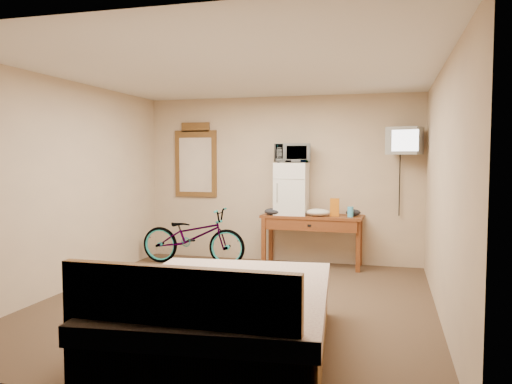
# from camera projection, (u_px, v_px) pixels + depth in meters

# --- Properties ---
(room) EXTENTS (4.60, 4.64, 2.50)m
(room) POSITION_uv_depth(u_px,v_px,m) (236.00, 189.00, 5.37)
(room) COLOR #503A28
(room) RESTS_ON ground
(desk) EXTENTS (1.47, 0.62, 0.75)m
(desk) POSITION_uv_depth(u_px,v_px,m) (312.00, 223.00, 7.20)
(desk) COLOR brown
(desk) RESTS_ON floor
(mini_fridge) EXTENTS (0.47, 0.46, 0.76)m
(mini_fridge) POSITION_uv_depth(u_px,v_px,m) (292.00, 189.00, 7.28)
(mini_fridge) COLOR white
(mini_fridge) RESTS_ON desk
(microwave) EXTENTS (0.58, 0.47, 0.28)m
(microwave) POSITION_uv_depth(u_px,v_px,m) (292.00, 153.00, 7.25)
(microwave) COLOR white
(microwave) RESTS_ON mini_fridge
(snack_bag) EXTENTS (0.13, 0.08, 0.25)m
(snack_bag) POSITION_uv_depth(u_px,v_px,m) (335.00, 207.00, 7.09)
(snack_bag) COLOR #CC6A12
(snack_bag) RESTS_ON desk
(blue_cup) EXTENTS (0.08, 0.08, 0.15)m
(blue_cup) POSITION_uv_depth(u_px,v_px,m) (350.00, 212.00, 6.98)
(blue_cup) COLOR #43AFE3
(blue_cup) RESTS_ON desk
(cloth_cream) EXTENTS (0.34, 0.26, 0.11)m
(cloth_cream) POSITION_uv_depth(u_px,v_px,m) (318.00, 212.00, 7.10)
(cloth_cream) COLOR white
(cloth_cream) RESTS_ON desk
(cloth_dark_a) EXTENTS (0.27, 0.20, 0.10)m
(cloth_dark_a) POSITION_uv_depth(u_px,v_px,m) (274.00, 212.00, 7.22)
(cloth_dark_a) COLOR black
(cloth_dark_a) RESTS_ON desk
(cloth_dark_b) EXTENTS (0.21, 0.17, 0.10)m
(cloth_dark_b) POSITION_uv_depth(u_px,v_px,m) (353.00, 213.00, 7.12)
(cloth_dark_b) COLOR black
(cloth_dark_b) RESTS_ON desk
(crt_television) EXTENTS (0.51, 0.61, 0.37)m
(crt_television) POSITION_uv_depth(u_px,v_px,m) (405.00, 141.00, 6.82)
(crt_television) COLOR black
(crt_television) RESTS_ON room
(wall_mirror) EXTENTS (0.69, 0.04, 1.17)m
(wall_mirror) POSITION_uv_depth(u_px,v_px,m) (196.00, 161.00, 7.90)
(wall_mirror) COLOR brown
(wall_mirror) RESTS_ON room
(bicycle) EXTENTS (1.61, 0.60, 0.84)m
(bicycle) POSITION_uv_depth(u_px,v_px,m) (193.00, 236.00, 7.39)
(bicycle) COLOR black
(bicycle) RESTS_ON floor
(bed) EXTENTS (1.85, 2.33, 0.90)m
(bed) POSITION_uv_depth(u_px,v_px,m) (223.00, 317.00, 4.04)
(bed) COLOR brown
(bed) RESTS_ON floor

